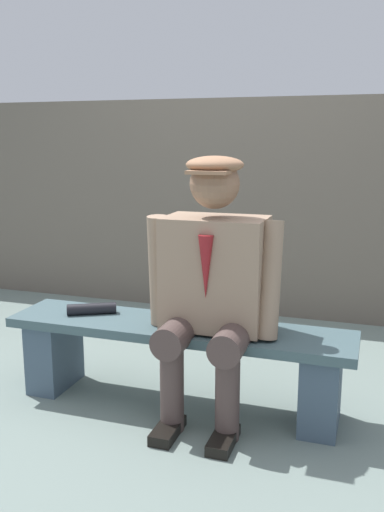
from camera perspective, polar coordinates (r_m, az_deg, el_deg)
ground_plane at (r=2.94m, az=-1.47°, el=-14.86°), size 30.00×30.00×0.00m
bench at (r=2.83m, az=-1.50°, el=-9.80°), size 1.73×0.38×0.43m
seated_man at (r=2.60m, az=2.09°, el=-2.33°), size 0.64×0.57×1.25m
rolled_magazine at (r=2.97m, az=-10.20°, el=-5.32°), size 0.25×0.17×0.06m
stadium_wall at (r=4.31m, az=6.27°, el=4.95°), size 12.00×0.24×1.62m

